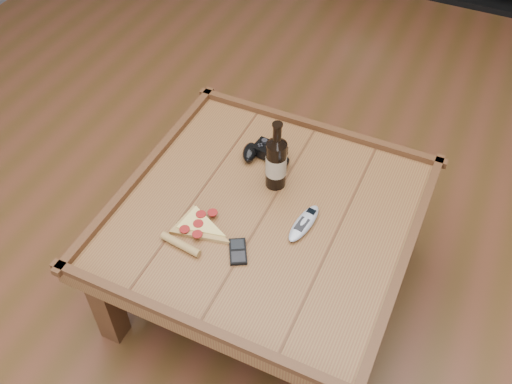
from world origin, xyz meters
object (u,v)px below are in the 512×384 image
at_px(smartphone, 238,252).
at_px(remote_control, 304,223).
at_px(beer_bottle, 276,161).
at_px(pizza_slice, 196,228).
at_px(game_controller, 266,155).
at_px(coffee_table, 265,224).

xyz_separation_m(smartphone, remote_control, (0.15, 0.19, 0.01)).
relative_size(beer_bottle, remote_control, 1.49).
relative_size(beer_bottle, pizza_slice, 1.00).
bearing_deg(pizza_slice, game_controller, 86.45).
bearing_deg(game_controller, pizza_slice, -94.00).
height_order(beer_bottle, smartphone, beer_bottle).
bearing_deg(coffee_table, pizza_slice, -136.83).
height_order(beer_bottle, pizza_slice, beer_bottle).
distance_m(smartphone, remote_control, 0.25).
height_order(coffee_table, pizza_slice, pizza_slice).
bearing_deg(remote_control, coffee_table, -172.37).
distance_m(beer_bottle, game_controller, 0.15).
height_order(coffee_table, remote_control, remote_control).
distance_m(game_controller, smartphone, 0.44).
relative_size(coffee_table, smartphone, 8.94).
relative_size(game_controller, smartphone, 1.79).
relative_size(pizza_slice, smartphone, 2.43).
bearing_deg(remote_control, beer_bottle, 146.93).
bearing_deg(smartphone, pizza_slice, 141.91).
distance_m(game_controller, remote_control, 0.34).
bearing_deg(pizza_slice, remote_control, 34.81).
height_order(coffee_table, smartphone, coffee_table).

